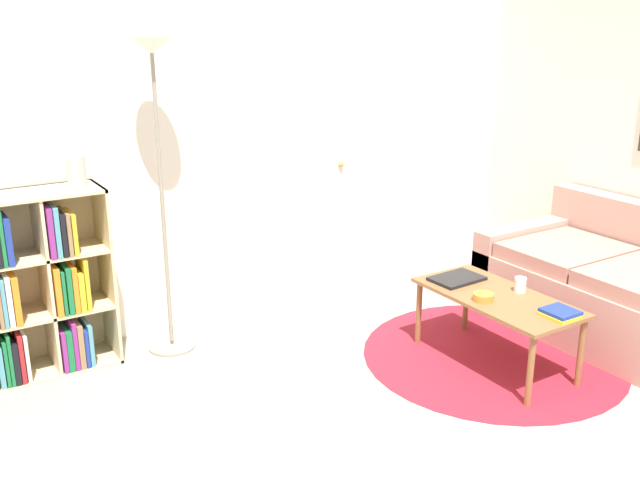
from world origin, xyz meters
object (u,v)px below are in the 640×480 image
(couch, at_px, (617,291))
(coffee_table, at_px, (497,303))
(bowl, at_px, (483,297))
(bookshelf, at_px, (9,294))
(cup, at_px, (520,285))
(vase_on_shelf, at_px, (76,172))
(floor_lamp, at_px, (156,110))
(laptop, at_px, (457,279))

(couch, bearing_deg, coffee_table, 174.91)
(coffee_table, height_order, bowl, bowl)
(bookshelf, height_order, cup, bookshelf)
(bookshelf, xyz_separation_m, vase_on_shelf, (0.44, 0.00, 0.65))
(bookshelf, bearing_deg, floor_lamp, -7.24)
(coffee_table, bearing_deg, laptop, 95.14)
(bowl, bearing_deg, bookshelf, 149.52)
(laptop, bearing_deg, floor_lamp, 148.86)
(laptop, bearing_deg, cup, -62.10)
(floor_lamp, distance_m, laptop, 2.06)
(floor_lamp, distance_m, couch, 3.13)
(couch, distance_m, coffee_table, 1.02)
(laptop, height_order, bowl, bowl)
(bookshelf, relative_size, bowl, 9.00)
(coffee_table, height_order, laptop, laptop)
(vase_on_shelf, bearing_deg, laptop, -27.73)
(floor_lamp, xyz_separation_m, couch, (2.56, -1.33, -1.20))
(bowl, height_order, cup, cup)
(cup, bearing_deg, bookshelf, 152.01)
(laptop, height_order, cup, cup)
(coffee_table, relative_size, vase_on_shelf, 5.67)
(laptop, relative_size, vase_on_shelf, 1.86)
(couch, height_order, bowl, couch)
(laptop, distance_m, bowl, 0.34)
(cup, bearing_deg, couch, -4.16)
(floor_lamp, bearing_deg, couch, -27.33)
(laptop, height_order, vase_on_shelf, vase_on_shelf)
(couch, bearing_deg, vase_on_shelf, 154.43)
(bookshelf, relative_size, vase_on_shelf, 6.11)
(laptop, distance_m, cup, 0.39)
(coffee_table, bearing_deg, bowl, -175.23)
(laptop, xyz_separation_m, vase_on_shelf, (-1.97, 1.03, 0.71))
(cup, bearing_deg, laptop, 117.90)
(floor_lamp, bearing_deg, coffee_table, -38.54)
(couch, bearing_deg, bookshelf, 157.37)
(coffee_table, bearing_deg, bookshelf, 151.04)
(bookshelf, bearing_deg, bowl, -30.48)
(bowl, xyz_separation_m, vase_on_shelf, (-1.87, 1.36, 0.70))
(couch, distance_m, bowl, 1.16)
(coffee_table, distance_m, vase_on_shelf, 2.53)
(couch, relative_size, laptop, 4.89)
(couch, xyz_separation_m, cup, (-0.86, 0.06, 0.20))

